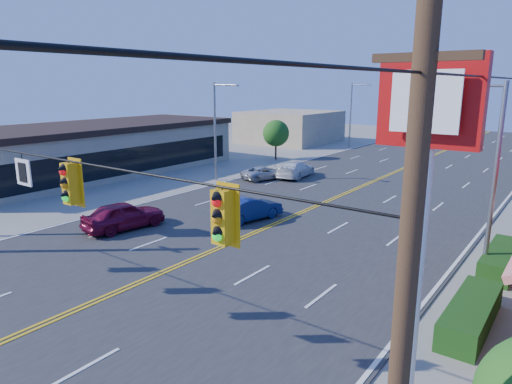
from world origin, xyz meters
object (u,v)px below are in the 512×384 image
Objects in this scene: car_blue at (249,209)px; car_white at (295,170)px; kfc_pylon at (425,168)px; car_silver at (264,174)px; signal_span at (3,186)px; car_magenta at (124,216)px.

car_blue is 0.87× the size of car_white.
car_white is (-17.16, 22.82, -5.34)m from kfc_pylon.
car_silver is at bearing 48.37° from car_white.
signal_span is at bearing -160.22° from kfc_pylon.
car_silver is at bearing 107.40° from signal_span.
car_blue is at bearing 96.25° from signal_span.
car_white is (0.08, 17.94, -0.07)m from car_magenta.
kfc_pylon is 1.88× the size of car_magenta.
car_silver is at bearing -74.74° from car_magenta.
car_blue is (4.55, 5.42, -0.08)m from car_magenta.
car_magenta reaches higher than car_white.
car_magenta reaches higher than car_silver.
car_white is at bearing -57.49° from car_blue.
car_white is 1.23× the size of car_silver.
car_silver is at bearing 132.60° from kfc_pylon.
car_silver is at bearing -46.13° from car_blue.
car_magenta is 1.15× the size of car_silver.
car_silver is (-1.54, 15.54, -0.22)m from car_magenta.
kfc_pylon is 18.67m from car_magenta.
car_blue is at bearing 140.23° from car_silver.
car_magenta is (-6.12, 8.87, -4.11)m from signal_span.
signal_span is 6.17× the size of car_silver.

